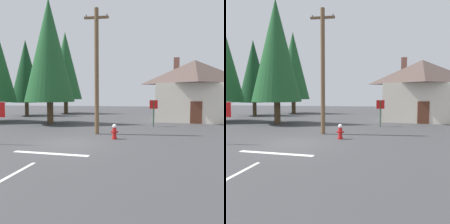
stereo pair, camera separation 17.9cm
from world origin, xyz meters
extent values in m
cube|color=#38383A|center=(0.00, 0.00, -0.05)|extent=(80.00, 80.00, 0.10)
cube|color=silver|center=(-0.04, -2.39, 0.00)|extent=(3.62, 0.65, 0.01)
cube|color=silver|center=(-0.16, -5.35, 0.00)|extent=(0.28, 2.99, 0.01)
cylinder|color=red|center=(2.30, 1.52, 0.05)|extent=(0.31, 0.31, 0.10)
cylinder|color=red|center=(2.30, 1.52, 0.39)|extent=(0.23, 0.23, 0.58)
sphere|color=white|center=(2.30, 1.52, 0.75)|extent=(0.25, 0.25, 0.25)
cylinder|color=red|center=(2.13, 1.52, 0.42)|extent=(0.10, 0.09, 0.09)
cylinder|color=red|center=(2.47, 1.52, 0.42)|extent=(0.10, 0.09, 0.09)
cylinder|color=red|center=(2.30, 1.36, 0.42)|extent=(0.11, 0.10, 0.11)
cylinder|color=brown|center=(0.91, 3.12, 4.07)|extent=(0.28, 0.28, 8.14)
cube|color=brown|center=(0.91, 3.12, 7.54)|extent=(1.60, 0.14, 0.14)
cylinder|color=slate|center=(0.24, 3.12, 7.67)|extent=(0.10, 0.10, 0.12)
cylinder|color=slate|center=(1.59, 3.12, 7.67)|extent=(0.10, 0.10, 0.12)
cylinder|color=#1E4C28|center=(4.71, 7.54, 1.07)|extent=(0.08, 0.08, 2.15)
cube|color=white|center=(4.71, 7.54, 1.80)|extent=(0.70, 0.27, 0.74)
cube|color=red|center=(4.71, 7.54, 1.80)|extent=(0.67, 0.26, 0.70)
cube|color=silver|center=(8.93, 13.20, 1.84)|extent=(8.00, 7.46, 3.68)
pyramid|color=#473833|center=(8.93, 13.20, 4.88)|extent=(8.64, 8.06, 2.39)
cube|color=brown|center=(7.29, 14.60, 5.47)|extent=(0.67, 0.67, 2.15)
cube|color=#592D1E|center=(8.52, 9.90, 1.00)|extent=(1.00, 0.18, 2.00)
cylinder|color=#4C3823|center=(-6.76, 19.25, 0.98)|extent=(0.55, 0.55, 1.97)
cone|color=#1E5128|center=(-6.76, 19.25, 6.45)|extent=(4.37, 4.37, 8.97)
cylinder|color=#4C3823|center=(-10.41, 15.35, 0.83)|extent=(0.46, 0.46, 1.65)
cone|color=#143D1E|center=(-10.41, 15.35, 5.42)|extent=(3.67, 3.67, 7.53)
cylinder|color=#4C3823|center=(-4.39, 8.09, 0.99)|extent=(0.55, 0.55, 1.97)
cone|color=#1E5128|center=(-4.39, 8.09, 6.47)|extent=(4.39, 4.39, 9.00)
camera|label=1|loc=(4.20, -12.50, 2.64)|focal=38.92mm
camera|label=2|loc=(4.37, -12.47, 2.64)|focal=38.92mm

